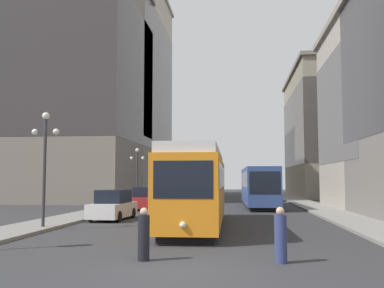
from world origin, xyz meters
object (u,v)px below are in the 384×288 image
(transit_bus, at_px, (259,185))
(lamp_post_left_far, at_px, (137,167))
(pedestrian_crossing_far, at_px, (144,236))
(lamp_post_left_near, at_px, (45,151))
(parked_car_left_near, at_px, (146,199))
(streetcar, at_px, (197,186))
(parked_car_left_mid, at_px, (113,206))
(pedestrian_crossing_near, at_px, (281,237))

(transit_bus, bearing_deg, lamp_post_left_far, 171.64)
(pedestrian_crossing_far, relative_size, lamp_post_left_near, 0.28)
(lamp_post_left_near, bearing_deg, transit_bus, 58.77)
(parked_car_left_near, xyz_separation_m, lamp_post_left_far, (-1.90, 4.78, 2.78))
(streetcar, relative_size, lamp_post_left_far, 2.63)
(lamp_post_left_near, xyz_separation_m, lamp_post_left_far, (-0.00, 19.97, -0.23))
(parked_car_left_near, xyz_separation_m, lamp_post_left_near, (-1.90, -15.19, 3.00))
(lamp_post_left_near, bearing_deg, lamp_post_left_far, 90.00)
(transit_bus, distance_m, pedestrian_crossing_far, 26.74)
(parked_car_left_mid, bearing_deg, lamp_post_left_far, 100.51)
(parked_car_left_near, xyz_separation_m, parked_car_left_mid, (-0.00, -9.63, -0.00))
(transit_bus, bearing_deg, lamp_post_left_near, -122.99)
(pedestrian_crossing_near, distance_m, lamp_post_left_far, 29.74)
(parked_car_left_near, bearing_deg, pedestrian_crossing_near, -65.37)
(pedestrian_crossing_far, bearing_deg, lamp_post_left_near, -114.80)
(streetcar, bearing_deg, lamp_post_left_far, 111.40)
(lamp_post_left_near, bearing_deg, parked_car_left_near, 82.86)
(streetcar, bearing_deg, parked_car_left_mid, 146.07)
(transit_bus, xyz_separation_m, lamp_post_left_near, (-11.31, -18.66, 1.90))
(parked_car_left_near, distance_m, lamp_post_left_near, 15.60)
(parked_car_left_mid, height_order, pedestrian_crossing_far, parked_car_left_mid)
(parked_car_left_mid, relative_size, pedestrian_crossing_far, 2.88)
(pedestrian_crossing_far, distance_m, lamp_post_left_near, 10.63)
(streetcar, relative_size, lamp_post_left_near, 2.45)
(pedestrian_crossing_far, distance_m, lamp_post_left_far, 28.56)
(transit_bus, xyz_separation_m, pedestrian_crossing_near, (-0.53, -26.26, -1.19))
(transit_bus, height_order, pedestrian_crossing_near, transit_bus)
(pedestrian_crossing_far, bearing_deg, parked_car_left_near, -144.15)
(streetcar, height_order, parked_car_left_near, streetcar)
(streetcar, distance_m, pedestrian_crossing_far, 9.75)
(streetcar, xyz_separation_m, parked_car_left_mid, (-5.52, 3.57, -1.26))
(parked_car_left_near, relative_size, parked_car_left_mid, 1.10)
(streetcar, xyz_separation_m, pedestrian_crossing_far, (-0.72, -9.63, -1.36))
(parked_car_left_mid, relative_size, lamp_post_left_far, 0.87)
(parked_car_left_near, height_order, parked_car_left_mid, same)
(parked_car_left_near, relative_size, lamp_post_left_near, 0.89)
(parked_car_left_near, xyz_separation_m, pedestrian_crossing_far, (4.80, -22.83, -0.10))
(parked_car_left_mid, height_order, pedestrian_crossing_near, parked_car_left_mid)
(transit_bus, height_order, lamp_post_left_far, lamp_post_left_far)
(parked_car_left_mid, xyz_separation_m, pedestrian_crossing_near, (8.88, -13.15, -0.08))
(lamp_post_left_near, bearing_deg, pedestrian_crossing_near, -35.16)
(parked_car_left_mid, bearing_deg, pedestrian_crossing_near, -52.97)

